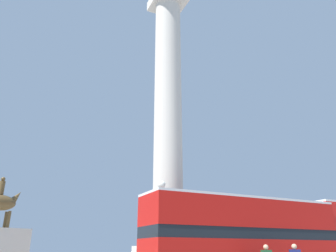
{
  "coord_description": "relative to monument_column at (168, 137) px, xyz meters",
  "views": [
    {
      "loc": [
        -9.77,
        -21.11,
        1.52
      ],
      "look_at": [
        0.0,
        0.0,
        10.43
      ],
      "focal_mm": 35.0,
      "sensor_mm": 36.0,
      "label": 1
    }
  ],
  "objects": [
    {
      "name": "street_lamp",
      "position": [
        -2.23,
        -3.94,
        -6.29
      ],
      "size": [
        0.47,
        0.47,
        5.32
      ],
      "color": "black",
      "rests_on": "ground_plane"
    },
    {
      "name": "bus_a",
      "position": [
        1.63,
        -6.17,
        -7.18
      ],
      "size": [
        11.3,
        3.04,
        4.22
      ],
      "rotation": [
        0.0,
        0.0,
        0.02
      ],
      "color": "#B7140F",
      "rests_on": "ground_plane"
    },
    {
      "name": "monument_column",
      "position": [
        0.0,
        0.0,
        0.0
      ],
      "size": [
        5.28,
        5.28,
        24.05
      ],
      "color": "beige",
      "rests_on": "ground_plane"
    }
  ]
}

